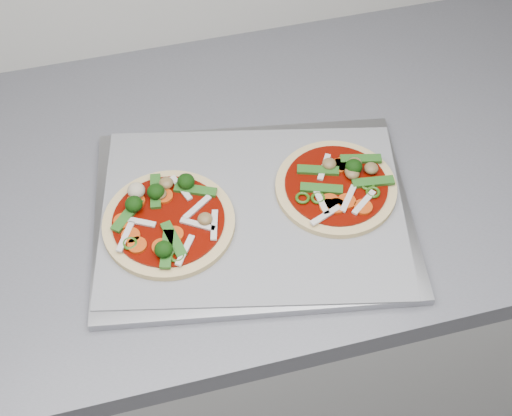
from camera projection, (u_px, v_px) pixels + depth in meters
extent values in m
cube|color=silver|center=(223.00, 331.00, 1.39)|extent=(3.60, 0.60, 0.86)
cube|color=slate|center=(212.00, 186.00, 1.04)|extent=(3.60, 0.60, 0.04)
cube|color=#939398|center=(253.00, 214.00, 0.97)|extent=(0.47, 0.38, 0.01)
cube|color=gray|center=(253.00, 210.00, 0.97)|extent=(0.46, 0.38, 0.00)
cylinder|color=tan|center=(169.00, 223.00, 0.95)|extent=(0.22, 0.22, 0.01)
cylinder|color=#6B0E04|center=(168.00, 220.00, 0.94)|extent=(0.19, 0.19, 0.00)
ellipsoid|color=olive|center=(159.00, 194.00, 0.96)|extent=(0.02, 0.02, 0.01)
ellipsoid|color=#123908|center=(134.00, 204.00, 0.94)|extent=(0.03, 0.03, 0.02)
cube|color=silver|center=(198.00, 224.00, 0.93)|extent=(0.04, 0.03, 0.00)
cube|color=silver|center=(125.00, 237.00, 0.92)|extent=(0.03, 0.05, 0.00)
cylinder|color=red|center=(136.00, 201.00, 0.96)|extent=(0.03, 0.03, 0.00)
ellipsoid|color=olive|center=(205.00, 219.00, 0.93)|extent=(0.02, 0.02, 0.01)
cube|color=silver|center=(214.00, 225.00, 0.93)|extent=(0.02, 0.05, 0.00)
ellipsoid|color=#123908|center=(186.00, 181.00, 0.97)|extent=(0.03, 0.03, 0.02)
cylinder|color=red|center=(131.00, 236.00, 0.92)|extent=(0.03, 0.03, 0.00)
cube|color=silver|center=(181.00, 188.00, 0.97)|extent=(0.02, 0.05, 0.00)
cylinder|color=red|center=(174.00, 234.00, 0.92)|extent=(0.03, 0.03, 0.00)
cylinder|color=red|center=(161.00, 247.00, 0.91)|extent=(0.03, 0.03, 0.00)
cube|color=#346725|center=(156.00, 191.00, 0.96)|extent=(0.02, 0.06, 0.00)
cylinder|color=red|center=(137.00, 245.00, 0.91)|extent=(0.03, 0.03, 0.00)
cube|color=#346725|center=(127.00, 215.00, 0.94)|extent=(0.05, 0.05, 0.00)
cube|color=silver|center=(138.00, 222.00, 0.93)|extent=(0.05, 0.03, 0.00)
ellipsoid|color=#123908|center=(164.00, 249.00, 0.90)|extent=(0.03, 0.03, 0.02)
cube|color=#346725|center=(174.00, 239.00, 0.92)|extent=(0.03, 0.06, 0.00)
ellipsoid|color=olive|center=(166.00, 183.00, 0.97)|extent=(0.02, 0.02, 0.01)
cube|color=#346725|center=(167.00, 249.00, 0.91)|extent=(0.03, 0.06, 0.00)
cube|color=#346725|center=(195.00, 190.00, 0.97)|extent=(0.06, 0.04, 0.00)
ellipsoid|color=#123908|center=(156.00, 192.00, 0.95)|extent=(0.03, 0.03, 0.02)
cube|color=silver|center=(197.00, 207.00, 0.95)|extent=(0.04, 0.03, 0.00)
cylinder|color=red|center=(123.00, 221.00, 0.93)|extent=(0.04, 0.04, 0.00)
cylinder|color=red|center=(164.00, 196.00, 0.96)|extent=(0.03, 0.03, 0.00)
ellipsoid|color=#BFB193|center=(136.00, 191.00, 0.96)|extent=(0.03, 0.03, 0.02)
cube|color=silver|center=(185.00, 250.00, 0.91)|extent=(0.03, 0.04, 0.00)
torus|color=#274F10|center=(130.00, 243.00, 0.91)|extent=(0.02, 0.02, 0.00)
torus|color=#274F10|center=(177.00, 256.00, 0.90)|extent=(0.02, 0.02, 0.00)
cylinder|color=tan|center=(336.00, 187.00, 0.98)|extent=(0.17, 0.17, 0.01)
cylinder|color=#6B0E04|center=(336.00, 185.00, 0.98)|extent=(0.14, 0.14, 0.00)
cube|color=silver|center=(321.00, 201.00, 0.96)|extent=(0.01, 0.05, 0.00)
cylinder|color=red|center=(342.00, 165.00, 1.00)|extent=(0.04, 0.04, 0.00)
cylinder|color=red|center=(336.00, 206.00, 0.95)|extent=(0.04, 0.04, 0.00)
cube|color=#346725|center=(321.00, 189.00, 0.97)|extent=(0.06, 0.03, 0.00)
cylinder|color=red|center=(363.00, 207.00, 0.95)|extent=(0.03, 0.03, 0.00)
torus|color=#274F10|center=(303.00, 198.00, 0.96)|extent=(0.03, 0.03, 0.00)
ellipsoid|color=olive|center=(371.00, 168.00, 0.99)|extent=(0.03, 0.03, 0.01)
cube|color=#346725|center=(361.00, 159.00, 1.00)|extent=(0.06, 0.03, 0.00)
cube|color=silver|center=(348.00, 199.00, 0.96)|extent=(0.04, 0.04, 0.00)
cylinder|color=red|center=(330.00, 201.00, 0.96)|extent=(0.03, 0.03, 0.00)
ellipsoid|color=olive|center=(329.00, 164.00, 0.99)|extent=(0.02, 0.02, 0.01)
cylinder|color=red|center=(339.00, 166.00, 0.99)|extent=(0.03, 0.03, 0.00)
cube|color=silver|center=(326.00, 215.00, 0.94)|extent=(0.05, 0.03, 0.00)
ellipsoid|color=#123908|center=(354.00, 167.00, 0.98)|extent=(0.03, 0.03, 0.02)
cube|color=#346725|center=(318.00, 170.00, 0.99)|extent=(0.06, 0.03, 0.00)
torus|color=#274F10|center=(318.00, 198.00, 0.96)|extent=(0.03, 0.03, 0.00)
cube|color=silver|center=(324.00, 167.00, 0.99)|extent=(0.03, 0.05, 0.00)
torus|color=#274F10|center=(368.00, 185.00, 0.97)|extent=(0.02, 0.02, 0.00)
cylinder|color=red|center=(347.00, 201.00, 0.96)|extent=(0.03, 0.03, 0.00)
ellipsoid|color=olive|center=(352.00, 173.00, 0.98)|extent=(0.02, 0.02, 0.01)
torus|color=#274F10|center=(373.00, 192.00, 0.96)|extent=(0.03, 0.03, 0.00)
ellipsoid|color=olive|center=(352.00, 172.00, 0.98)|extent=(0.02, 0.02, 0.01)
cube|color=#346725|center=(373.00, 182.00, 0.98)|extent=(0.06, 0.02, 0.00)
cube|color=silver|center=(364.00, 202.00, 0.95)|extent=(0.04, 0.04, 0.00)
cylinder|color=red|center=(329.00, 207.00, 0.95)|extent=(0.03, 0.03, 0.00)
ellipsoid|color=olive|center=(355.00, 163.00, 0.99)|extent=(0.03, 0.03, 0.01)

